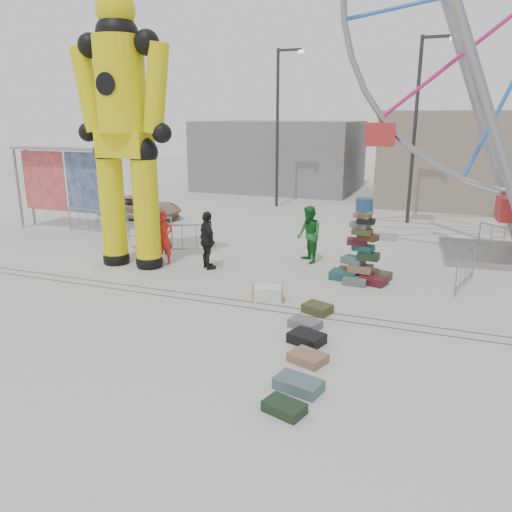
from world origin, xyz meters
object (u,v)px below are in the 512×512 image
at_px(suitcase_tower, 361,258).
at_px(banner_scaffold, 64,169).
at_px(barricade_dummy_a, 88,221).
at_px(pedestrian_black, 208,240).
at_px(crash_test_dummy, 123,124).
at_px(pedestrian_green, 309,235).
at_px(barricade_dummy_c, 182,239).
at_px(barricade_wheel_front, 466,269).
at_px(parked_suv, 141,207).
at_px(steamer_trunk, 268,293).
at_px(barricade_dummy_b, 149,229).
at_px(lamp_post_left, 279,121).
at_px(lamp_post_right, 418,122).
at_px(barricade_wheel_back, 503,242).
at_px(pedestrian_red, 164,238).

distance_m(suitcase_tower, banner_scaffold, 13.19).
xyz_separation_m(barricade_dummy_a, pedestrian_black, (6.74, -2.59, 0.38)).
bearing_deg(crash_test_dummy, pedestrian_green, 22.88).
xyz_separation_m(barricade_dummy_c, pedestrian_black, (1.63, -1.28, 0.38)).
bearing_deg(barricade_wheel_front, parked_suv, 84.52).
bearing_deg(barricade_dummy_c, barricade_dummy_a, 144.07).
bearing_deg(pedestrian_black, steamer_trunk, -172.46).
bearing_deg(crash_test_dummy, suitcase_tower, 7.60).
height_order(barricade_wheel_front, pedestrian_black, pedestrian_black).
bearing_deg(barricade_dummy_c, barricade_dummy_b, 131.35).
bearing_deg(banner_scaffold, barricade_dummy_c, -15.39).
relative_size(lamp_post_left, steamer_trunk, 9.96).
height_order(lamp_post_right, pedestrian_green, lamp_post_right).
distance_m(lamp_post_left, barricade_wheel_front, 14.62).
bearing_deg(crash_test_dummy, pedestrian_black, 10.40).
bearing_deg(steamer_trunk, barricade_wheel_back, 29.90).
distance_m(lamp_post_right, barricade_dummy_c, 11.71).
relative_size(barricade_wheel_back, pedestrian_green, 1.05).
height_order(suitcase_tower, crash_test_dummy, crash_test_dummy).
relative_size(barricade_dummy_a, barricade_dummy_c, 1.00).
height_order(banner_scaffold, barricade_wheel_front, banner_scaffold).
bearing_deg(pedestrian_red, lamp_post_left, 78.04).
distance_m(lamp_post_left, barricade_dummy_b, 10.40).
bearing_deg(lamp_post_right, barricade_dummy_b, -141.03).
distance_m(suitcase_tower, barricade_wheel_front, 2.93).
bearing_deg(steamer_trunk, suitcase_tower, 34.61).
distance_m(lamp_post_right, barricade_dummy_a, 14.69).
distance_m(lamp_post_left, pedestrian_green, 11.30).
bearing_deg(crash_test_dummy, parked_suv, 120.24).
bearing_deg(barricade_dummy_c, banner_scaffold, 143.35).
relative_size(lamp_post_right, suitcase_tower, 3.25).
bearing_deg(barricade_wheel_front, banner_scaffold, 97.20).
height_order(suitcase_tower, parked_suv, suitcase_tower).
bearing_deg(banner_scaffold, lamp_post_left, 52.58).
relative_size(barricade_dummy_b, barricade_wheel_back, 1.00).
height_order(banner_scaffold, parked_suv, banner_scaffold).
relative_size(pedestrian_red, parked_suv, 0.46).
bearing_deg(barricade_wheel_back, barricade_dummy_a, -130.02).
height_order(steamer_trunk, barricade_dummy_c, barricade_dummy_c).
xyz_separation_m(banner_scaffold, parked_suv, (1.49, 3.16, -2.07)).
relative_size(barricade_dummy_a, pedestrian_green, 1.05).
bearing_deg(lamp_post_left, barricade_dummy_c, -90.78).
bearing_deg(barricade_wheel_back, banner_scaffold, -132.04).
height_order(lamp_post_right, barricade_dummy_a, lamp_post_right).
xyz_separation_m(barricade_dummy_c, pedestrian_red, (0.04, -1.30, 0.34)).
bearing_deg(parked_suv, suitcase_tower, -120.45).
bearing_deg(parked_suv, barricade_wheel_back, -99.45).
xyz_separation_m(lamp_post_left, suitcase_tower, (6.25, -11.09, -3.79)).
height_order(lamp_post_right, barricade_wheel_front, lamp_post_right).
xyz_separation_m(banner_scaffold, barricade_dummy_a, (1.32, -0.42, -2.07)).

